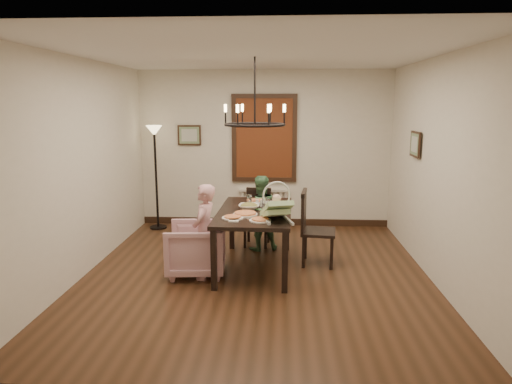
# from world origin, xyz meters

# --- Properties ---
(room_shell) EXTENTS (4.51, 5.00, 2.81)m
(room_shell) POSITION_xyz_m (0.00, 0.37, 1.40)
(room_shell) COLOR #482A18
(room_shell) RESTS_ON ground
(dining_table) EXTENTS (1.01, 1.75, 0.81)m
(dining_table) POSITION_xyz_m (-0.03, 0.26, 0.72)
(dining_table) COLOR black
(dining_table) RESTS_ON room_shell
(chair_far) EXTENTS (0.44, 0.44, 0.90)m
(chair_far) POSITION_xyz_m (-0.06, 1.26, 0.45)
(chair_far) COLOR black
(chair_far) RESTS_ON room_shell
(chair_right) EXTENTS (0.52, 0.52, 1.05)m
(chair_right) POSITION_xyz_m (0.84, 0.45, 0.53)
(chair_right) COLOR black
(chair_right) RESTS_ON room_shell
(armchair) EXTENTS (0.82, 0.80, 0.68)m
(armchair) POSITION_xyz_m (-0.80, -0.01, 0.34)
(armchair) COLOR #CF9EAE
(armchair) RESTS_ON room_shell
(elderly_woman) EXTENTS (0.31, 0.41, 1.02)m
(elderly_woman) POSITION_xyz_m (-0.65, -0.14, 0.51)
(elderly_woman) COLOR #D7989D
(elderly_woman) RESTS_ON room_shell
(seated_man) EXTENTS (0.55, 0.49, 0.96)m
(seated_man) POSITION_xyz_m (-0.01, 1.05, 0.48)
(seated_man) COLOR #47774D
(seated_man) RESTS_ON room_shell
(baby_bouncer) EXTENTS (0.50, 0.59, 0.33)m
(baby_bouncer) POSITION_xyz_m (0.26, -0.27, 0.97)
(baby_bouncer) COLOR #B4DF99
(baby_bouncer) RESTS_ON dining_table
(salad_bowl) EXTENTS (0.34, 0.34, 0.08)m
(salad_bowl) POSITION_xyz_m (-0.11, 0.30, 0.85)
(salad_bowl) COLOR white
(salad_bowl) RESTS_ON dining_table
(pizza_platter) EXTENTS (0.32, 0.32, 0.04)m
(pizza_platter) POSITION_xyz_m (-0.14, -0.02, 0.83)
(pizza_platter) COLOR tan
(pizza_platter) RESTS_ON dining_table
(drinking_glass) EXTENTS (0.07, 0.07, 0.14)m
(drinking_glass) POSITION_xyz_m (0.14, 0.33, 0.88)
(drinking_glass) COLOR silver
(drinking_glass) RESTS_ON dining_table
(window_blinds) EXTENTS (1.00, 0.03, 1.40)m
(window_blinds) POSITION_xyz_m (0.00, 2.46, 1.60)
(window_blinds) COLOR brown
(window_blinds) RESTS_ON room_shell
(radiator) EXTENTS (0.92, 0.12, 0.62)m
(radiator) POSITION_xyz_m (0.00, 2.48, 0.35)
(radiator) COLOR silver
(radiator) RESTS_ON room_shell
(picture_back) EXTENTS (0.42, 0.03, 0.36)m
(picture_back) POSITION_xyz_m (-1.35, 2.47, 1.65)
(picture_back) COLOR black
(picture_back) RESTS_ON room_shell
(picture_right) EXTENTS (0.03, 0.42, 0.36)m
(picture_right) POSITION_xyz_m (2.21, 0.90, 1.65)
(picture_right) COLOR black
(picture_right) RESTS_ON room_shell
(floor_lamp) EXTENTS (0.30, 0.30, 1.80)m
(floor_lamp) POSITION_xyz_m (-1.90, 2.15, 0.90)
(floor_lamp) COLOR black
(floor_lamp) RESTS_ON room_shell
(chandelier) EXTENTS (0.80, 0.80, 0.04)m
(chandelier) POSITION_xyz_m (-0.03, 0.26, 1.95)
(chandelier) COLOR black
(chandelier) RESTS_ON room_shell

